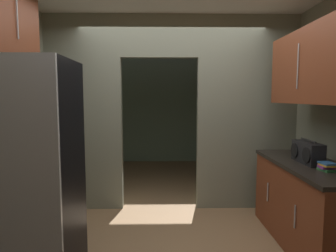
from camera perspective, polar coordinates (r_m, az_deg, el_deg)
ground at (r=3.26m, az=1.53°, el=-23.12°), size 20.00×20.00×0.00m
kitchen_partition at (r=4.08m, az=1.61°, el=3.65°), size 3.45×0.12×2.67m
adjoining_room_shell at (r=6.17m, az=0.21°, el=3.45°), size 3.45×3.13×2.67m
refrigerator at (r=2.82m, az=-26.18°, el=-7.79°), size 0.85×0.73×1.88m
lower_cabinet_run at (r=3.51m, az=25.74°, el=-13.61°), size 0.64×1.61×0.88m
upper_cabinet_counterside at (r=3.34m, az=26.79°, el=10.32°), size 0.36×1.45×0.75m
boombox at (r=3.38m, az=25.48°, el=-4.68°), size 0.16×0.44×0.25m
book_stack at (r=3.11m, az=28.52°, el=-6.95°), size 0.13×0.16×0.08m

